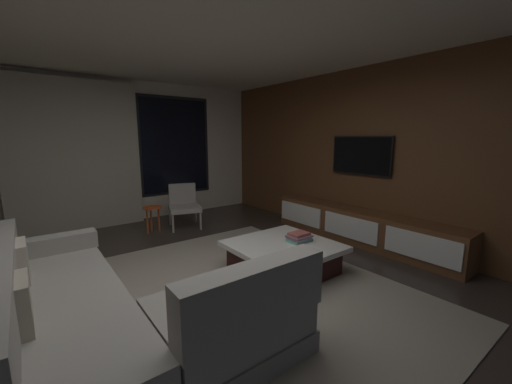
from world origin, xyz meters
TOP-DOWN VIEW (x-y plane):
  - floor at (0.00, 0.00)m, footprint 9.20×9.20m
  - back_wall_with_window at (-0.06, 3.62)m, footprint 6.60×0.30m
  - media_wall at (3.06, 0.00)m, footprint 0.12×7.80m
  - ceiling at (0.00, 0.00)m, footprint 8.20×8.20m
  - area_rug at (0.35, -0.10)m, footprint 3.20×3.80m
  - sectional_couch at (-0.91, -0.18)m, footprint 1.98×2.50m
  - coffee_table at (1.12, 0.03)m, footprint 1.16×1.16m
  - book_stack_on_coffee_table at (1.32, -0.03)m, footprint 0.28×0.22m
  - accent_chair_near_window at (0.99, 2.59)m, footprint 0.68×0.69m
  - side_stool at (0.40, 2.56)m, footprint 0.32×0.32m
  - media_console at (2.77, 0.05)m, footprint 0.46×3.10m
  - mounted_tv at (2.95, 0.25)m, footprint 0.05×1.04m

SIDE VIEW (x-z plane):
  - floor at x=0.00m, z-range 0.00..0.00m
  - area_rug at x=0.35m, z-range 0.00..0.01m
  - coffee_table at x=1.12m, z-range 0.01..0.37m
  - media_console at x=2.77m, z-range -0.01..0.51m
  - sectional_couch at x=-0.91m, z-range -0.12..0.70m
  - side_stool at x=0.40m, z-range 0.14..0.60m
  - book_stack_on_coffee_table at x=1.32m, z-range 0.36..0.47m
  - accent_chair_near_window at x=0.99m, z-range 0.04..0.82m
  - back_wall_with_window at x=-0.06m, z-range -0.01..2.69m
  - media_wall at x=3.06m, z-range 0.00..2.70m
  - mounted_tv at x=2.95m, z-range 1.05..1.65m
  - ceiling at x=0.00m, z-range 2.70..2.70m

